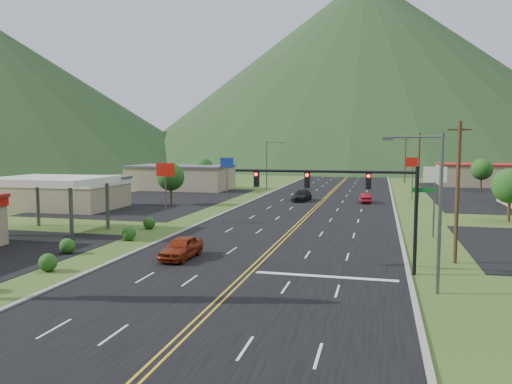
% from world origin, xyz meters
% --- Properties ---
extents(ground, '(500.00, 500.00, 0.00)m').
position_xyz_m(ground, '(0.00, 0.00, 0.00)').
color(ground, '#2C4E1C').
rests_on(ground, ground).
extents(road, '(20.00, 460.00, 0.04)m').
position_xyz_m(road, '(0.00, 0.00, 0.00)').
color(road, black).
rests_on(road, ground).
extents(curb_east, '(0.30, 460.00, 0.14)m').
position_xyz_m(curb_east, '(10.15, 0.00, 0.00)').
color(curb_east, gray).
rests_on(curb_east, ground).
extents(traffic_signal, '(13.10, 0.43, 7.00)m').
position_xyz_m(traffic_signal, '(6.48, 14.00, 5.33)').
color(traffic_signal, black).
rests_on(traffic_signal, ground).
extents(streetlight_east, '(3.28, 0.25, 9.00)m').
position_xyz_m(streetlight_east, '(11.18, 10.00, 5.18)').
color(streetlight_east, '#59595E').
rests_on(streetlight_east, ground).
extents(streetlight_west, '(3.28, 0.25, 9.00)m').
position_xyz_m(streetlight_west, '(-11.68, 70.00, 5.18)').
color(streetlight_west, '#59595E').
rests_on(streetlight_west, ground).
extents(gas_canopy, '(10.00, 8.00, 5.30)m').
position_xyz_m(gas_canopy, '(-22.00, 22.00, 4.87)').
color(gas_canopy, white).
rests_on(gas_canopy, ground).
extents(building_west_mid, '(14.40, 10.40, 4.10)m').
position_xyz_m(building_west_mid, '(-32.00, 38.00, 2.27)').
color(building_west_mid, tan).
rests_on(building_west_mid, ground).
extents(building_west_far, '(18.40, 11.40, 4.50)m').
position_xyz_m(building_west_far, '(-28.00, 68.00, 2.26)').
color(building_west_far, tan).
rests_on(building_west_far, ground).
extents(building_east_far, '(16.40, 12.40, 4.50)m').
position_xyz_m(building_east_far, '(28.00, 90.00, 2.26)').
color(building_east_far, tan).
rests_on(building_east_far, ground).
extents(pole_sign_west_a, '(2.00, 0.18, 6.40)m').
position_xyz_m(pole_sign_west_a, '(-14.00, 30.00, 5.05)').
color(pole_sign_west_a, '#59595E').
rests_on(pole_sign_west_a, ground).
extents(pole_sign_west_b, '(2.00, 0.18, 6.40)m').
position_xyz_m(pole_sign_west_b, '(-14.00, 52.00, 5.05)').
color(pole_sign_west_b, '#59595E').
rests_on(pole_sign_west_b, ground).
extents(pole_sign_east_a, '(2.00, 0.18, 6.40)m').
position_xyz_m(pole_sign_east_a, '(13.00, 28.00, 5.05)').
color(pole_sign_east_a, '#59595E').
rests_on(pole_sign_east_a, ground).
extents(pole_sign_east_b, '(2.00, 0.18, 6.40)m').
position_xyz_m(pole_sign_east_b, '(13.00, 60.00, 5.05)').
color(pole_sign_east_b, '#59595E').
rests_on(pole_sign_east_b, ground).
extents(tree_west_a, '(3.84, 3.84, 5.82)m').
position_xyz_m(tree_west_a, '(-20.00, 45.00, 3.89)').
color(tree_west_a, '#382314').
rests_on(tree_west_a, ground).
extents(tree_west_b, '(3.84, 3.84, 5.82)m').
position_xyz_m(tree_west_b, '(-25.00, 72.00, 3.89)').
color(tree_west_b, '#382314').
rests_on(tree_west_b, ground).
extents(tree_east_a, '(3.84, 3.84, 5.82)m').
position_xyz_m(tree_east_a, '(22.00, 40.00, 3.89)').
color(tree_east_a, '#382314').
rests_on(tree_east_a, ground).
extents(tree_east_b, '(3.84, 3.84, 5.82)m').
position_xyz_m(tree_east_b, '(26.00, 78.00, 3.89)').
color(tree_east_b, '#382314').
rests_on(tree_east_b, ground).
extents(utility_pole_a, '(1.60, 0.28, 10.00)m').
position_xyz_m(utility_pole_a, '(13.50, 18.00, 5.13)').
color(utility_pole_a, '#382314').
rests_on(utility_pole_a, ground).
extents(utility_pole_b, '(1.60, 0.28, 10.00)m').
position_xyz_m(utility_pole_b, '(13.50, 55.00, 5.13)').
color(utility_pole_b, '#382314').
rests_on(utility_pole_b, ground).
extents(utility_pole_c, '(1.60, 0.28, 10.00)m').
position_xyz_m(utility_pole_c, '(13.50, 95.00, 5.13)').
color(utility_pole_c, '#382314').
rests_on(utility_pole_c, ground).
extents(utility_pole_d, '(1.60, 0.28, 10.00)m').
position_xyz_m(utility_pole_d, '(13.50, 135.00, 5.13)').
color(utility_pole_d, '#382314').
rests_on(utility_pole_d, ground).
extents(mountain_n, '(220.00, 220.00, 85.00)m').
position_xyz_m(mountain_n, '(0.00, 220.00, 42.50)').
color(mountain_n, '#1C3C1B').
rests_on(mountain_n, ground).
extents(car_red_near, '(2.09, 4.81, 1.62)m').
position_xyz_m(car_red_near, '(-5.82, 14.49, 0.81)').
color(car_red_near, maroon).
rests_on(car_red_near, ground).
extents(car_dark_mid, '(2.70, 5.56, 1.56)m').
position_xyz_m(car_dark_mid, '(-2.99, 53.80, 0.78)').
color(car_dark_mid, black).
rests_on(car_dark_mid, ground).
extents(car_red_far, '(1.94, 4.27, 1.36)m').
position_xyz_m(car_red_far, '(6.20, 53.76, 0.68)').
color(car_red_far, maroon).
rests_on(car_red_far, ground).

